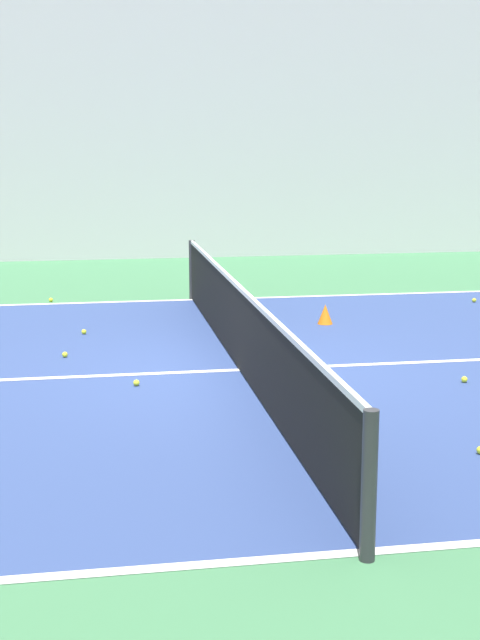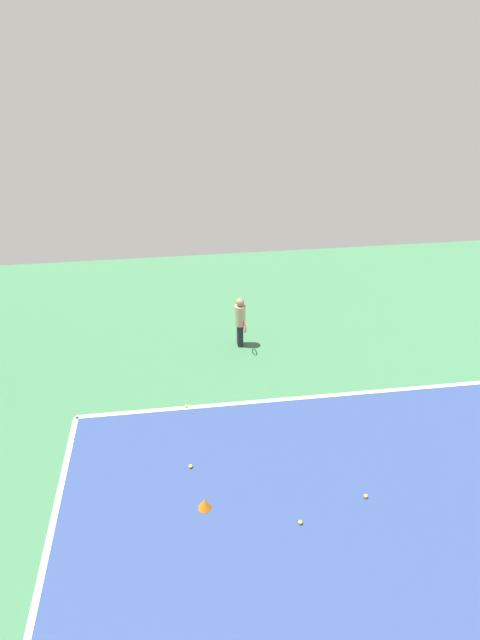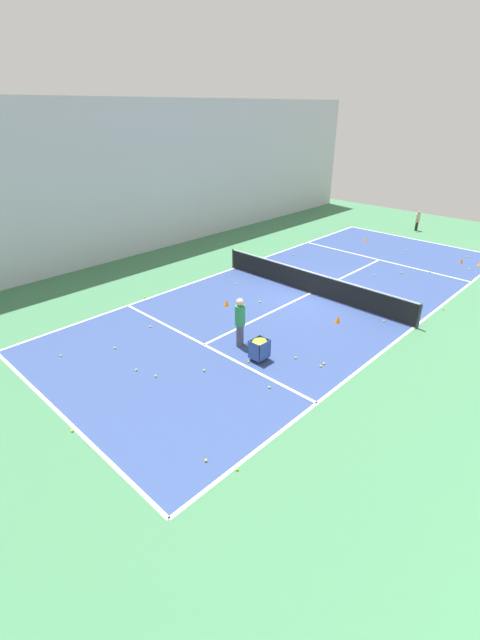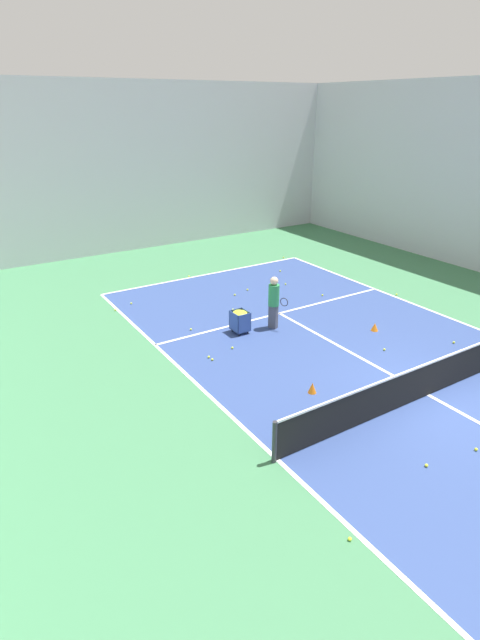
% 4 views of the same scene
% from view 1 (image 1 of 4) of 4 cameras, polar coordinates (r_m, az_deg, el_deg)
% --- Properties ---
extents(ground_plane, '(37.94, 37.94, 0.00)m').
position_cam_1_polar(ground_plane, '(10.25, 0.00, -3.24)').
color(ground_plane, '#3D754C').
extents(court_playing_area, '(9.40, 22.98, 0.00)m').
position_cam_1_polar(court_playing_area, '(10.25, 0.00, -3.23)').
color(court_playing_area, navy).
rests_on(court_playing_area, ground).
extents(line_sideline_left, '(0.10, 22.98, 0.00)m').
position_cam_1_polar(line_sideline_left, '(14.80, -3.03, 1.31)').
color(line_sideline_left, white).
rests_on(line_sideline_left, ground).
extents(line_sideline_right, '(0.10, 22.98, 0.00)m').
position_cam_1_polar(line_sideline_right, '(5.93, 7.82, -14.51)').
color(line_sideline_right, white).
rests_on(line_sideline_right, ground).
extents(line_centre_service, '(0.10, 12.64, 0.00)m').
position_cam_1_polar(line_centre_service, '(10.25, 0.00, -3.21)').
color(line_centre_service, white).
rests_on(line_centre_service, ground).
extents(hall_enclosure_left, '(0.15, 34.24, 7.81)m').
position_cam_1_polar(hall_enclosure_left, '(20.15, -5.02, 15.07)').
color(hall_enclosure_left, silver).
rests_on(hall_enclosure_left, ground).
extents(tennis_net, '(9.70, 0.10, 0.98)m').
position_cam_1_polar(tennis_net, '(10.13, 0.00, -0.45)').
color(tennis_net, '#2D2D33').
rests_on(tennis_net, ground).
extents(training_cone_1, '(0.22, 0.22, 0.28)m').
position_cam_1_polar(training_cone_1, '(12.86, 5.47, 0.38)').
color(training_cone_1, orange).
rests_on(training_cone_1, ground).
extents(tennis_ball_2, '(0.07, 0.07, 0.07)m').
position_cam_1_polar(tennis_ball_2, '(15.05, 14.76, 1.24)').
color(tennis_ball_2, yellow).
rests_on(tennis_ball_2, ground).
extents(tennis_ball_16, '(0.07, 0.07, 0.07)m').
position_cam_1_polar(tennis_ball_16, '(9.65, -6.65, -4.01)').
color(tennis_ball_16, yellow).
rests_on(tennis_ball_16, ground).
extents(tennis_ball_18, '(0.07, 0.07, 0.07)m').
position_cam_1_polar(tennis_ball_18, '(10.03, 14.17, -3.70)').
color(tennis_ball_18, yellow).
rests_on(tennis_ball_18, ground).
extents(tennis_ball_19, '(0.07, 0.07, 0.07)m').
position_cam_1_polar(tennis_ball_19, '(13.83, -1.09, 0.75)').
color(tennis_ball_19, yellow).
rests_on(tennis_ball_19, ground).
extents(tennis_ball_21, '(0.07, 0.07, 0.07)m').
position_cam_1_polar(tennis_ball_21, '(14.91, -12.01, 1.27)').
color(tennis_ball_21, yellow).
rests_on(tennis_ball_21, ground).
extents(tennis_ball_24, '(0.07, 0.07, 0.07)m').
position_cam_1_polar(tennis_ball_24, '(11.05, -11.14, -2.18)').
color(tennis_ball_24, yellow).
rests_on(tennis_ball_24, ground).
extents(tennis_ball_31, '(0.07, 0.07, 0.07)m').
position_cam_1_polar(tennis_ball_31, '(12.32, -9.96, -0.74)').
color(tennis_ball_31, yellow).
rests_on(tennis_ball_31, ground).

